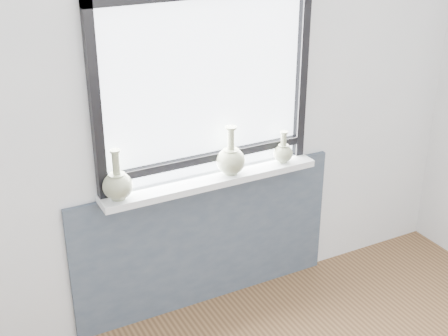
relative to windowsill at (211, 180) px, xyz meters
name	(u,v)px	position (x,y,z in m)	size (l,w,h in m)	color
back_wall	(202,106)	(0.00, 0.10, 0.42)	(3.60, 0.02, 2.60)	silver
apron_panel	(207,241)	(0.00, 0.07, -0.45)	(1.70, 0.03, 0.86)	#465160
windowsill	(211,180)	(0.00, 0.00, 0.00)	(1.32, 0.18, 0.04)	silver
window	(205,83)	(0.00, 0.06, 0.56)	(1.30, 0.06, 1.05)	black
vase_a	(118,184)	(-0.56, -0.01, 0.11)	(0.16, 0.16, 0.28)	gray
vase_b	(231,159)	(0.12, -0.01, 0.11)	(0.17, 0.17, 0.29)	gray
vase_c	(283,152)	(0.48, -0.01, 0.08)	(0.12, 0.12, 0.20)	gray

